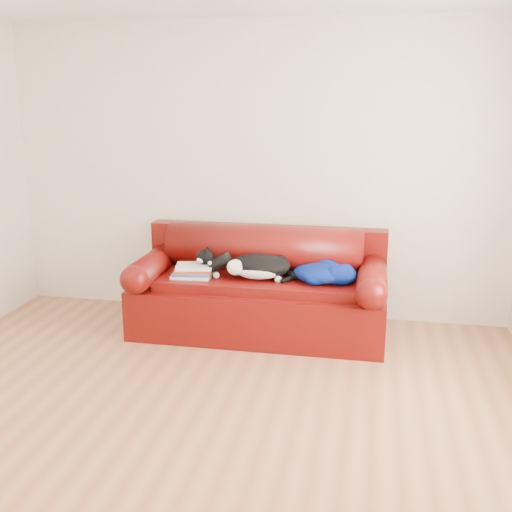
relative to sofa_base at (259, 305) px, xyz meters
The scene contains 7 objects.
ground 1.52m from the sofa_base, 95.02° to the right, with size 4.50×4.50×0.00m, color brown.
room_shell 2.06m from the sofa_base, 90.30° to the right, with size 4.52×4.02×2.61m.
sofa_base is the anchor object (origin of this frame).
sofa_back 0.39m from the sofa_base, 90.00° to the left, with size 2.10×1.01×0.88m.
book_stack 0.63m from the sofa_base, 166.87° to the right, with size 0.34×0.29×0.10m.
cat 0.37m from the sofa_base, 84.99° to the right, with size 0.74×0.41×0.26m.
blanket 0.63m from the sofa_base, ahead, with size 0.53×0.43×0.16m.
Camera 1 is at (1.03, -3.23, 1.96)m, focal length 42.00 mm.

